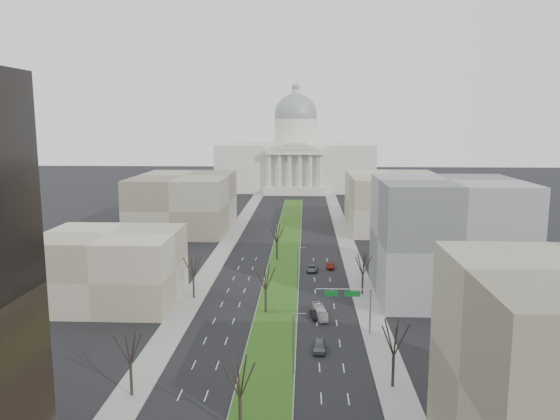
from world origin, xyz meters
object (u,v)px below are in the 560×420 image
(car_red, at_px, (331,266))
(car_grey_far, at_px, (312,269))
(car_grey_near, at_px, (319,346))
(box_van, at_px, (320,312))
(car_black, at_px, (315,314))

(car_red, bearing_deg, car_grey_far, -144.39)
(car_grey_near, relative_size, car_grey_far, 0.97)
(car_grey_near, relative_size, box_van, 0.67)
(car_black, bearing_deg, box_van, 12.91)
(box_van, bearing_deg, car_black, -165.63)
(box_van, bearing_deg, car_grey_far, 83.55)
(car_black, bearing_deg, car_grey_far, 80.52)
(car_black, distance_m, car_grey_far, 31.35)
(car_grey_near, distance_m, box_van, 14.98)
(car_black, bearing_deg, car_grey_near, -98.40)
(car_grey_far, height_order, box_van, box_van)
(car_grey_near, height_order, car_red, car_grey_near)
(car_red, bearing_deg, car_grey_near, -91.42)
(car_grey_near, relative_size, car_black, 1.13)
(car_red, relative_size, box_van, 0.61)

